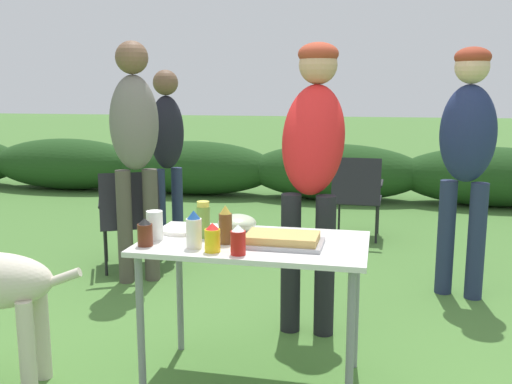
# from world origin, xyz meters

# --- Properties ---
(ground_plane) EXTENTS (60.00, 60.00, 0.00)m
(ground_plane) POSITION_xyz_m (0.00, 0.00, 0.00)
(ground_plane) COLOR #477533
(shrub_hedge) EXTENTS (14.40, 0.90, 0.76)m
(shrub_hedge) POSITION_xyz_m (0.00, 5.04, 0.38)
(shrub_hedge) COLOR #1E4219
(shrub_hedge) RESTS_ON ground
(folding_table) EXTENTS (1.10, 0.64, 0.74)m
(folding_table) POSITION_xyz_m (0.00, 0.00, 0.66)
(folding_table) COLOR silver
(folding_table) RESTS_ON ground
(food_tray) EXTENTS (0.39, 0.25, 0.06)m
(food_tray) POSITION_xyz_m (0.15, -0.05, 0.77)
(food_tray) COLOR #9E9EA3
(food_tray) RESTS_ON folding_table
(plate_stack) EXTENTS (0.22, 0.22, 0.02)m
(plate_stack) POSITION_xyz_m (-0.40, 0.10, 0.75)
(plate_stack) COLOR white
(plate_stack) RESTS_ON folding_table
(mixing_bowl) EXTENTS (0.20, 0.20, 0.09)m
(mixing_bowl) POSITION_xyz_m (-0.13, 0.17, 0.78)
(mixing_bowl) COLOR #ADBC99
(mixing_bowl) RESTS_ON folding_table
(paper_cup_stack) EXTENTS (0.08, 0.08, 0.14)m
(paper_cup_stack) POSITION_xyz_m (-0.48, -0.08, 0.81)
(paper_cup_stack) COLOR white
(paper_cup_stack) RESTS_ON folding_table
(mayo_bottle) EXTENTS (0.07, 0.07, 0.18)m
(mayo_bottle) POSITION_xyz_m (-0.25, -0.18, 0.82)
(mayo_bottle) COLOR silver
(mayo_bottle) RESTS_ON folding_table
(mustard_bottle) EXTENTS (0.07, 0.07, 0.13)m
(mustard_bottle) POSITION_xyz_m (-0.14, -0.22, 0.80)
(mustard_bottle) COLOR yellow
(mustard_bottle) RESTS_ON folding_table
(ketchup_bottle) EXTENTS (0.07, 0.07, 0.14)m
(ketchup_bottle) POSITION_xyz_m (-0.02, -0.24, 0.81)
(ketchup_bottle) COLOR red
(ketchup_bottle) RESTS_ON folding_table
(beer_bottle) EXTENTS (0.06, 0.06, 0.19)m
(beer_bottle) POSITION_xyz_m (-0.12, -0.07, 0.83)
(beer_bottle) COLOR brown
(beer_bottle) RESTS_ON folding_table
(relish_jar) EXTENTS (0.07, 0.07, 0.18)m
(relish_jar) POSITION_xyz_m (-0.26, 0.02, 0.83)
(relish_jar) COLOR olive
(relish_jar) RESTS_ON folding_table
(bbq_sauce_bottle) EXTENTS (0.07, 0.07, 0.13)m
(bbq_sauce_bottle) POSITION_xyz_m (-0.48, -0.19, 0.80)
(bbq_sauce_bottle) COLOR #562314
(bbq_sauce_bottle) RESTS_ON folding_table
(standing_person_in_olive_jacket) EXTENTS (0.40, 0.53, 1.75)m
(standing_person_in_olive_jacket) POSITION_xyz_m (0.19, 0.79, 1.11)
(standing_person_in_olive_jacket) COLOR black
(standing_person_in_olive_jacket) RESTS_ON ground
(standing_person_in_red_jacket) EXTENTS (0.45, 0.39, 1.76)m
(standing_person_in_red_jacket) POSITION_xyz_m (1.17, 1.53, 1.09)
(standing_person_in_red_jacket) COLOR #232D4C
(standing_person_in_red_jacket) RESTS_ON ground
(standing_person_in_dark_puffer) EXTENTS (0.38, 0.38, 1.64)m
(standing_person_in_dark_puffer) POSITION_xyz_m (-1.24, 2.06, 1.01)
(standing_person_in_dark_puffer) COLOR #232D4C
(standing_person_in_dark_puffer) RESTS_ON ground
(standing_person_in_navy_coat) EXTENTS (0.44, 0.40, 1.82)m
(standing_person_in_navy_coat) POSITION_xyz_m (-1.21, 1.34, 1.11)
(standing_person_in_navy_coat) COLOR #4C473D
(standing_person_in_navy_coat) RESTS_ON ground
(camp_chair_green_behind_table) EXTENTS (0.68, 0.73, 0.83)m
(camp_chair_green_behind_table) POSITION_xyz_m (-1.39, 1.57, 0.47)
(camp_chair_green_behind_table) COLOR #232328
(camp_chair_green_behind_table) RESTS_ON ground
(camp_chair_near_hedge) EXTENTS (0.50, 0.60, 0.83)m
(camp_chair_near_hedge) POSITION_xyz_m (0.38, 2.96, 0.47)
(camp_chair_near_hedge) COLOR #232328
(camp_chair_near_hedge) RESTS_ON ground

